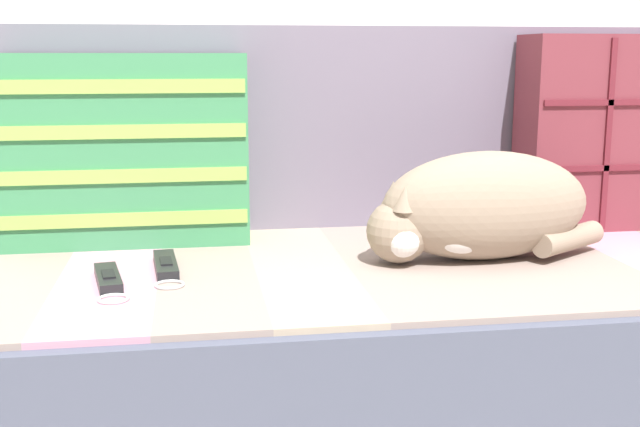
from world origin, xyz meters
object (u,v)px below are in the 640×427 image
object	(u,v)px
throw_pillow_striped	(124,150)
sleeping_cat	(477,209)
couch	(425,349)
game_remote_far	(166,266)
throw_pillow_quilted	(625,132)
game_remote_near	(109,280)

from	to	relation	value
throw_pillow_striped	sleeping_cat	size ratio (longest dim) A/B	1.02
couch	throw_pillow_striped	world-z (taller)	throw_pillow_striped
sleeping_cat	game_remote_far	xyz separation A→B (m)	(-0.56, 0.01, -0.08)
throw_pillow_striped	throw_pillow_quilted	bearing A→B (deg)	0.03
throw_pillow_quilted	sleeping_cat	size ratio (longest dim) A/B	0.98
throw_pillow_quilted	game_remote_far	world-z (taller)	throw_pillow_quilted
game_remote_far	couch	bearing A→B (deg)	5.15
game_remote_far	throw_pillow_quilted	bearing A→B (deg)	13.44
throw_pillow_quilted	throw_pillow_striped	size ratio (longest dim) A/B	0.96
sleeping_cat	game_remote_far	bearing A→B (deg)	179.34
couch	throw_pillow_quilted	distance (m)	0.66
throw_pillow_quilted	game_remote_far	size ratio (longest dim) A/B	2.19
couch	throw_pillow_striped	xyz separation A→B (m)	(-0.56, 0.19, 0.37)
throw_pillow_striped	game_remote_near	size ratio (longest dim) A/B	2.39
couch	sleeping_cat	distance (m)	0.30
game_remote_far	sleeping_cat	bearing A→B (deg)	-0.66
game_remote_far	game_remote_near	bearing A→B (deg)	-141.96
throw_pillow_striped	game_remote_far	bearing A→B (deg)	-71.12
couch	throw_pillow_quilted	world-z (taller)	throw_pillow_quilted
sleeping_cat	throw_pillow_striped	bearing A→B (deg)	159.48
sleeping_cat	game_remote_near	bearing A→B (deg)	-174.34
couch	game_remote_far	distance (m)	0.52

